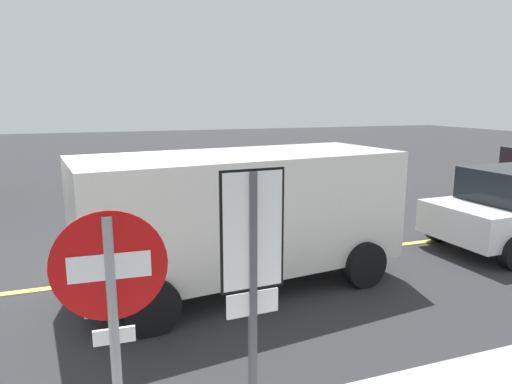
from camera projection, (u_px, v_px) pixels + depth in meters
name	position (u px, v px, depth m)	size (l,w,h in m)	color
ground_plane	(122.00, 280.00, 7.93)	(80.00, 80.00, 0.00)	#2D2D30
lane_marking_centre	(283.00, 259.00, 8.92)	(28.00, 0.16, 0.01)	#E0D14C
stop_sign	(113.00, 317.00, 3.10)	(0.76, 0.07, 2.34)	gray
speed_limit_sign	(253.00, 262.00, 3.67)	(0.54, 0.06, 2.52)	#4C4C51
white_van	(240.00, 211.00, 7.51)	(5.40, 2.76, 2.20)	silver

